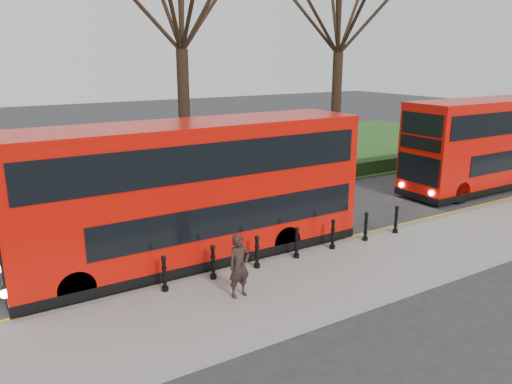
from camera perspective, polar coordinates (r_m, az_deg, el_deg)
ground at (r=17.15m, az=-0.39°, el=-7.04°), size 120.00×120.00×0.00m
pavement at (r=14.85m, az=5.72°, el=-10.50°), size 60.00×4.00×0.15m
kerb at (r=16.34m, az=1.45°, el=-7.94°), size 60.00×0.25×0.16m
grass_verge at (r=30.43m, az=-15.19°, el=2.45°), size 60.00×18.00×0.06m
hedge at (r=22.80m, az=-9.27°, el=-0.47°), size 60.00×0.90×0.80m
yellow_line_outer at (r=16.59m, az=0.88°, el=-7.81°), size 60.00×0.10×0.01m
yellow_line_inner at (r=16.75m, az=0.51°, el=-7.58°), size 60.00×0.10×0.01m
tree_mid at (r=25.81m, az=-8.68°, el=20.76°), size 7.96×7.96×12.44m
tree_right at (r=31.13m, az=9.57°, el=19.47°), size 7.82×7.82×12.22m
bollard_row at (r=16.30m, az=4.67°, el=-5.85°), size 9.24×0.15×1.00m
bus_lead at (r=15.96m, az=-7.16°, el=-0.19°), size 11.42×2.62×4.54m
bus_rear at (r=28.00m, az=25.70°, el=5.04°), size 11.27×2.59×4.48m
pedestrian at (r=13.62m, az=-1.93°, el=-8.44°), size 0.67×0.46×1.78m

